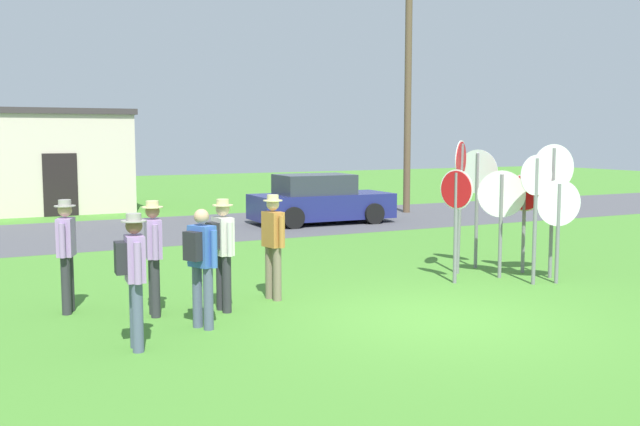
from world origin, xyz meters
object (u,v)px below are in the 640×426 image
object	(u,v)px
stop_sign_rear_left	(460,183)
parked_car_on_street	(320,201)
stop_sign_nearest	(456,206)
stop_sign_leaning_right	(558,213)
person_with_sunhat	(222,247)
person_holding_notes	(153,251)
person_in_dark_shirt	(66,249)
stop_sign_low_front	(536,197)
stop_sign_leaning_left	(524,206)
utility_pole	(408,81)
person_near_signs	(201,260)
stop_sign_far_back	(553,185)
stop_sign_rear_right	(501,205)
person_in_teal	(133,271)
person_on_left	(273,240)
stop_sign_center_cluster	(477,186)

from	to	relation	value
stop_sign_rear_left	parked_car_on_street	bearing A→B (deg)	81.67
stop_sign_nearest	stop_sign_leaning_right	bearing A→B (deg)	-27.00
person_with_sunhat	person_holding_notes	bearing A→B (deg)	168.91
person_in_dark_shirt	stop_sign_low_front	bearing A→B (deg)	-11.22
stop_sign_low_front	person_in_dark_shirt	size ratio (longest dim) A/B	1.35
stop_sign_low_front	stop_sign_leaning_right	world-z (taller)	stop_sign_low_front
parked_car_on_street	stop_sign_nearest	distance (m)	9.49
stop_sign_leaning_left	stop_sign_low_front	size ratio (longest dim) A/B	0.83
person_holding_notes	utility_pole	bearing A→B (deg)	42.73
utility_pole	stop_sign_leaning_right	bearing A→B (deg)	-110.63
utility_pole	stop_sign_nearest	world-z (taller)	utility_pole
person_holding_notes	person_near_signs	bearing A→B (deg)	-68.33
stop_sign_far_back	stop_sign_rear_right	bearing A→B (deg)	152.59
parked_car_on_street	stop_sign_leaning_right	world-z (taller)	stop_sign_leaning_right
stop_sign_rear_left	person_in_teal	bearing A→B (deg)	-161.44
parked_car_on_street	person_with_sunhat	bearing A→B (deg)	-124.23
stop_sign_leaning_right	person_on_left	distance (m)	5.28
person_on_left	person_in_dark_shirt	world-z (taller)	same
utility_pole	stop_sign_rear_left	size ratio (longest dim) A/B	3.37
person_holding_notes	stop_sign_leaning_right	bearing A→B (deg)	-7.18
stop_sign_nearest	parked_car_on_street	bearing A→B (deg)	78.49
stop_sign_far_back	person_in_teal	bearing A→B (deg)	-171.79
utility_pole	person_near_signs	world-z (taller)	utility_pole
stop_sign_rear_right	person_in_teal	size ratio (longest dim) A/B	1.18
stop_sign_rear_left	person_in_dark_shirt	xyz separation A→B (m)	(-7.29, 0.12, -0.79)
stop_sign_far_back	person_near_signs	size ratio (longest dim) A/B	1.50
utility_pole	stop_sign_far_back	world-z (taller)	utility_pole
stop_sign_leaning_left	stop_sign_low_front	xyz separation A→B (m)	(-0.61, -0.95, 0.28)
parked_car_on_street	person_in_dark_shirt	xyz separation A→B (m)	(-8.54, -8.44, 0.30)
stop_sign_leaning_left	person_in_dark_shirt	xyz separation A→B (m)	(-8.47, 0.61, -0.34)
stop_sign_far_back	person_in_teal	xyz separation A→B (m)	(-8.10, -1.17, -0.76)
person_on_left	utility_pole	bearing A→B (deg)	47.70
utility_pole	stop_sign_center_cluster	size ratio (longest dim) A/B	3.63
stop_sign_low_front	person_near_signs	xyz separation A→B (m)	(-6.32, -0.24, -0.62)
stop_sign_leaning_left	stop_sign_center_cluster	world-z (taller)	stop_sign_center_cluster
utility_pole	stop_sign_nearest	distance (m)	12.68
stop_sign_nearest	stop_sign_rear_right	xyz separation A→B (m)	(1.08, 0.03, -0.02)
stop_sign_far_back	stop_sign_center_cluster	xyz separation A→B (m)	(-0.59, 1.48, -0.09)
stop_sign_rear_right	person_holding_notes	bearing A→B (deg)	179.77
stop_sign_far_back	stop_sign_leaning_left	world-z (taller)	stop_sign_far_back
stop_sign_leaning_left	person_on_left	distance (m)	5.32
stop_sign_rear_right	stop_sign_low_front	bearing A→B (deg)	-80.30
stop_sign_far_back	person_with_sunhat	world-z (taller)	stop_sign_far_back
stop_sign_far_back	stop_sign_low_front	xyz separation A→B (m)	(-0.72, -0.32, -0.16)
stop_sign_far_back	stop_sign_rear_left	world-z (taller)	stop_sign_rear_left
stop_sign_nearest	stop_sign_low_front	xyz separation A→B (m)	(1.21, -0.73, 0.18)
person_holding_notes	parked_car_on_street	bearing A→B (deg)	51.20
stop_sign_leaning_right	person_holding_notes	bearing A→B (deg)	172.82
stop_sign_low_front	stop_sign_rear_left	bearing A→B (deg)	111.80
stop_sign_leaning_left	person_in_teal	distance (m)	8.20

